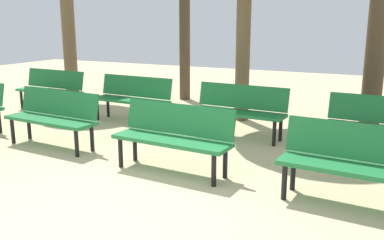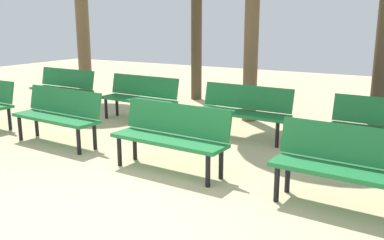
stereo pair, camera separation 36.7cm
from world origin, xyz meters
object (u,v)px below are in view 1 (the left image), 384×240
at_px(bench_r0_c2, 174,134).
at_px(bench_r1_c1, 133,96).
at_px(bench_r1_c3, 384,123).
at_px(tree_3, 185,33).
at_px(bench_r1_c2, 239,108).
at_px(bench_r0_c1, 53,115).
at_px(bench_r0_c3, 357,160).
at_px(bench_r1_c0, 51,87).

relative_size(bench_r0_c2, bench_r1_c1, 1.00).
height_order(bench_r1_c3, tree_3, tree_3).
xyz_separation_m(bench_r1_c1, bench_r1_c2, (2.24, -0.14, 0.00)).
bearing_deg(bench_r0_c1, bench_r0_c3, 0.43).
bearing_deg(bench_r1_c2, tree_3, 134.56).
height_order(bench_r1_c2, bench_r1_c3, same).
bearing_deg(bench_r0_c2, bench_r1_c3, 40.12).
xyz_separation_m(bench_r0_c1, bench_r1_c2, (2.41, 1.80, 0.00)).
xyz_separation_m(bench_r0_c1, tree_3, (-0.04, 4.53, 1.13)).
bearing_deg(tree_3, bench_r1_c1, -85.43).
relative_size(bench_r1_c2, bench_r1_c3, 1.00).
height_order(bench_r1_c0, bench_r1_c1, same).
xyz_separation_m(bench_r0_c3, bench_r1_c3, (0.16, 1.91, 0.00)).
xyz_separation_m(bench_r1_c0, bench_r1_c3, (6.68, -0.37, 0.00)).
relative_size(bench_r0_c3, bench_r1_c2, 1.00).
bearing_deg(bench_r1_c0, bench_r0_c2, -24.97).
distance_m(bench_r1_c1, tree_3, 2.84).
distance_m(bench_r0_c3, bench_r1_c2, 2.91).
distance_m(bench_r0_c1, bench_r0_c2, 2.24).
distance_m(bench_r0_c3, tree_3, 6.67).
relative_size(bench_r0_c2, bench_r1_c0, 1.00).
relative_size(bench_r0_c1, bench_r0_c2, 1.00).
bearing_deg(bench_r0_c3, bench_r0_c1, -179.50).
distance_m(bench_r0_c1, bench_r1_c0, 2.89).
height_order(bench_r0_c1, tree_3, tree_3).
bearing_deg(bench_r1_c1, tree_3, 97.15).
relative_size(bench_r1_c0, bench_r1_c2, 1.00).
bearing_deg(tree_3, bench_r0_c2, -64.14).
bearing_deg(bench_r0_c1, bench_r1_c1, 88.69).
distance_m(bench_r1_c3, tree_3, 5.60).
bearing_deg(bench_r0_c1, bench_r1_c0, 138.46).
bearing_deg(bench_r1_c2, bench_r0_c1, -140.59).
relative_size(bench_r0_c2, bench_r1_c2, 1.00).
bearing_deg(bench_r1_c1, bench_r1_c2, -1.01).
height_order(bench_r1_c1, tree_3, tree_3).
distance_m(bench_r0_c3, bench_r1_c1, 4.83).
bearing_deg(bench_r0_c2, tree_3, 118.72).
bearing_deg(bench_r1_c1, bench_r0_c3, -24.19).
bearing_deg(bench_r1_c3, bench_r0_c2, -140.08).
bearing_deg(bench_r1_c3, bench_r0_c1, -157.52).
height_order(bench_r1_c2, tree_3, tree_3).
xyz_separation_m(bench_r0_c2, bench_r1_c1, (-2.07, 2.10, 0.00)).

